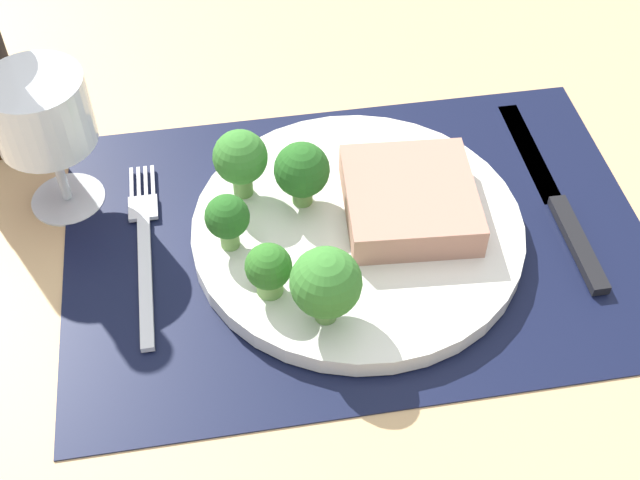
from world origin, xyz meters
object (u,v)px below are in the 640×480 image
Objects in this scene: steak at (410,199)px; wine_glass at (42,119)px; plate at (357,230)px; knife at (558,205)px; fork at (144,247)px.

steak is 0.85× the size of wine_glass.
wine_glass is (-23.29, 8.34, 7.85)cm from plate.
knife is at bearing -10.92° from wine_glass.
plate reaches higher than knife.
steak reaches higher than knife.
wine_glass is at bearing 160.29° from plate.
steak is 0.56× the size of fork.
wine_glass is at bearing 169.31° from knife.
wine_glass reaches higher than knife.
steak is 21.47cm from fork.
steak is at bearing -3.93° from fork.
plate is 2.48× the size of steak.
plate is 1.15× the size of knife.
wine_glass reaches higher than fork.
wine_glass reaches higher than plate.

